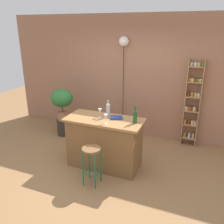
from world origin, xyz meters
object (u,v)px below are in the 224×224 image
plant_stool (64,127)px  bottle_vinegar (135,117)px  wine_glass_center (106,117)px  wine_glass_left (100,111)px  cookbook (116,118)px  bottle_olive_oil (108,110)px  pendant_globe_light (124,43)px  bar_stool (92,158)px  spice_shelf (192,103)px  potted_plant (62,100)px

plant_stool → bottle_vinegar: bearing=-23.0°
plant_stool → wine_glass_center: (1.60, -1.07, 0.87)m
plant_stool → wine_glass_left: (1.39, -0.84, 0.87)m
cookbook → bottle_olive_oil: bearing=147.7°
pendant_globe_light → bar_stool: bearing=-83.8°
spice_shelf → plant_stool: 3.05m
bottle_vinegar → bottle_olive_oil: size_ratio=0.90×
plant_stool → potted_plant: potted_plant is taller
bottle_vinegar → cookbook: bearing=167.3°
bottle_vinegar → cookbook: 0.39m
bar_stool → plant_stool: size_ratio=1.70×
potted_plant → pendant_globe_light: pendant_globe_light is taller
potted_plant → pendant_globe_light: 1.94m
wine_glass_left → wine_glass_center: bearing=-46.9°
potted_plant → wine_glass_center: potted_plant is taller
bottle_olive_oil → wine_glass_left: size_ratio=2.08×
bottle_olive_oil → wine_glass_left: bottle_olive_oil is taller
bottle_vinegar → pendant_globe_light: bearing=116.6°
bottle_olive_oil → pendant_globe_light: bearing=98.5°
potted_plant → spice_shelf: bearing=12.1°
bottle_vinegar → pendant_globe_light: pendant_globe_light is taller
bar_stool → cookbook: 0.87m
wine_glass_center → potted_plant: bearing=146.3°
bottle_vinegar → wine_glass_center: (-0.46, -0.19, 0.00)m
spice_shelf → wine_glass_center: bearing=-127.3°
wine_glass_center → cookbook: size_ratio=0.78×
bottle_olive_oil → cookbook: bearing=-12.6°
bottle_olive_oil → cookbook: 0.22m
bottle_olive_oil → bar_stool: bearing=-88.3°
potted_plant → bottle_vinegar: bearing=-23.0°
spice_shelf → bar_stool: bearing=-122.7°
pendant_globe_light → bottle_olive_oil: bearing=-81.5°
bar_stool → wine_glass_center: wine_glass_center is taller
potted_plant → bottle_olive_oil: bottle_olive_oil is taller
potted_plant → wine_glass_left: bearing=-31.1°
plant_stool → wine_glass_center: 2.11m
wine_glass_left → bottle_olive_oil: bearing=37.5°
spice_shelf → potted_plant: (-2.88, -0.62, -0.08)m
plant_stool → bottle_vinegar: bottle_vinegar is taller
plant_stool → potted_plant: 0.70m
bottle_vinegar → bottle_olive_oil: (-0.55, 0.12, 0.01)m
plant_stool → cookbook: cookbook is taller
potted_plant → plant_stool: bearing=45.0°
bar_stool → bottle_olive_oil: bottle_olive_oil is taller
bar_stool → potted_plant: (-1.53, 1.49, 0.41)m
wine_glass_center → cookbook: 0.31m
wine_glass_center → pendant_globe_light: size_ratio=0.07×
plant_stool → wine_glass_center: wine_glass_center is taller
plant_stool → bottle_olive_oil: bottle_olive_oil is taller
bar_stool → bottle_olive_oil: size_ratio=1.96×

